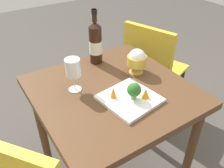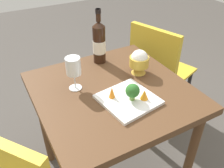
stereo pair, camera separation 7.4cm
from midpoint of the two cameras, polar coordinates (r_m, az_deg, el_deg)
The scene contains 9 objects.
dining_table at distance 1.31m, azimuth 1.63°, elevation -4.74°, with size 0.78×0.78×0.73m.
chair_by_wall at distance 1.89m, azimuth 11.81°, elevation 4.30°, with size 0.51×0.51×0.85m.
wine_bottle at distance 1.43m, azimuth -1.58°, elevation 9.87°, with size 0.08×0.08×0.33m.
wine_glass at distance 1.19m, azimuth -7.44°, elevation 4.03°, with size 0.08×0.08×0.18m.
rice_bowl at distance 1.36m, azimuth 8.05°, elevation 5.34°, with size 0.11×0.11×0.14m.
serving_plate at distance 1.17m, azimuth 5.67°, elevation -3.72°, with size 0.28×0.28×0.02m.
broccoli_floret at distance 1.13m, azimuth 6.80°, elevation -1.72°, with size 0.07×0.07×0.09m.
carrot_garnish_left at distance 1.16m, azimuth 9.54°, elevation -2.52°, with size 0.04×0.04×0.05m.
carrot_garnish_right at distance 1.15m, azimuth 1.83°, elevation -2.02°, with size 0.03×0.03×0.06m.
Camera 2 is at (0.49, 0.89, 1.47)m, focal length 38.42 mm.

